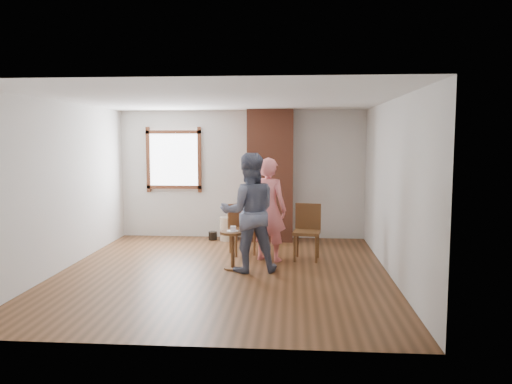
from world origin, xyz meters
TOP-DOWN VIEW (x-y plane):
  - ground at (0.00, 0.00)m, footprint 5.50×5.50m
  - room_shell at (-0.06, 0.61)m, footprint 5.04×5.52m
  - brick_chimney at (0.60, 2.50)m, footprint 0.90×0.50m
  - stoneware_crock at (-0.23, 2.40)m, footprint 0.39×0.39m
  - dark_pot at (-0.55, 2.40)m, footprint 0.22×0.22m
  - dining_chair_left at (0.13, 1.28)m, footprint 0.54×0.54m
  - dining_chair_right at (1.30, 0.95)m, footprint 0.49×0.49m
  - side_table at (0.12, 0.19)m, footprint 0.40×0.40m
  - cake_plate at (0.12, 0.19)m, footprint 0.18×0.18m
  - cake_slice at (0.13, 0.19)m, footprint 0.08×0.07m
  - man at (0.38, 0.11)m, footprint 1.01×0.86m
  - person_pink at (0.65, 0.80)m, footprint 0.74×0.62m

SIDE VIEW (x-z plane):
  - ground at x=0.00m, z-range 0.00..0.00m
  - dark_pot at x=-0.55m, z-range 0.00..0.17m
  - stoneware_crock at x=-0.23m, z-range 0.00..0.47m
  - side_table at x=0.12m, z-range 0.10..0.70m
  - dining_chair_left at x=0.13m, z-range 0.05..0.93m
  - dining_chair_right at x=1.30m, z-range 0.06..0.99m
  - cake_plate at x=0.12m, z-range 0.60..0.61m
  - cake_slice at x=0.13m, z-range 0.61..0.67m
  - person_pink at x=0.65m, z-range 0.00..1.72m
  - man at x=0.38m, z-range 0.00..1.82m
  - brick_chimney at x=0.60m, z-range 0.00..2.60m
  - room_shell at x=-0.06m, z-range 0.50..3.12m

